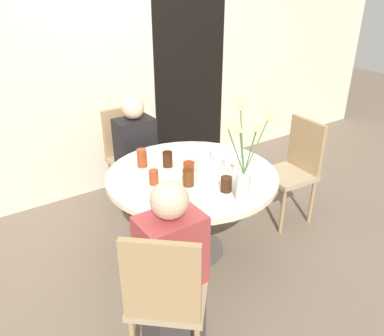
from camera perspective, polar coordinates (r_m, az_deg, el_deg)
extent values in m
plane|color=#6B5B4C|center=(3.14, 0.00, -12.34)|extent=(16.00, 16.00, 0.00)
cube|color=beige|center=(3.80, -12.80, 15.48)|extent=(8.00, 0.05, 2.60)
cube|color=black|center=(4.26, -0.27, 13.37)|extent=(0.90, 0.01, 2.05)
cylinder|color=beige|center=(2.77, 0.00, -1.12)|extent=(1.27, 1.27, 0.04)
cylinder|color=#4C4742|center=(2.94, 0.00, -7.00)|extent=(0.12, 0.12, 0.63)
cylinder|color=#4C4742|center=(3.13, 0.00, -12.12)|extent=(0.51, 0.51, 0.03)
cube|color=#9E896B|center=(3.62, -9.03, 1.09)|extent=(0.41, 0.41, 0.04)
cube|color=#997A51|center=(3.68, -10.63, 5.58)|extent=(0.38, 0.05, 0.46)
cylinder|color=#997A51|center=(3.52, -9.91, -3.99)|extent=(0.03, 0.03, 0.43)
cylinder|color=#997A51|center=(3.66, -5.18, -2.48)|extent=(0.03, 0.03, 0.43)
cylinder|color=#997A51|center=(3.79, -12.26, -1.91)|extent=(0.03, 0.03, 0.43)
cylinder|color=#997A51|center=(3.92, -7.78, -0.57)|extent=(0.03, 0.03, 0.43)
cube|color=#9E896B|center=(2.13, -3.46, -18.63)|extent=(0.56, 0.56, 0.04)
cube|color=#997A51|center=(1.83, -4.75, -16.96)|extent=(0.31, 0.28, 0.46)
cylinder|color=#997A51|center=(2.40, 1.74, -20.20)|extent=(0.03, 0.03, 0.43)
cylinder|color=#997A51|center=(2.44, -6.71, -19.35)|extent=(0.03, 0.03, 0.43)
cube|color=#9E896B|center=(3.40, 14.26, -1.08)|extent=(0.43, 0.43, 0.04)
cube|color=#997A51|center=(3.42, 16.96, 3.35)|extent=(0.07, 0.38, 0.46)
cylinder|color=#997A51|center=(3.52, 9.95, -4.01)|extent=(0.03, 0.03, 0.43)
cylinder|color=#997A51|center=(3.30, 13.62, -6.52)|extent=(0.03, 0.03, 0.43)
cylinder|color=#997A51|center=(3.72, 14.06, -2.68)|extent=(0.03, 0.03, 0.43)
cylinder|color=#997A51|center=(3.52, 17.76, -4.94)|extent=(0.03, 0.03, 0.43)
cylinder|color=white|center=(2.80, 2.81, 0.73)|extent=(0.25, 0.25, 0.10)
cylinder|color=#E54C4C|center=(2.77, 2.84, 2.11)|extent=(0.01, 0.01, 0.04)
cylinder|color=#B2C6C1|center=(2.39, 7.78, -2.92)|extent=(0.09, 0.09, 0.19)
cylinder|color=#4C7538|center=(2.25, 6.66, 2.67)|extent=(0.14, 0.04, 0.34)
cone|color=#EFCC66|center=(2.16, 5.29, 6.56)|extent=(0.04, 0.04, 0.04)
cylinder|color=#4C7538|center=(2.23, 7.61, 2.37)|extent=(0.11, 0.06, 0.34)
cone|color=#EFCC66|center=(2.12, 7.28, 6.01)|extent=(0.04, 0.04, 0.04)
cylinder|color=#4C7538|center=(2.24, 8.88, 2.51)|extent=(0.02, 0.11, 0.35)
cone|color=#EFCC66|center=(2.14, 9.95, 6.26)|extent=(0.05, 0.05, 0.05)
cylinder|color=#4C7538|center=(2.31, 7.65, 4.25)|extent=(0.03, 0.10, 0.42)
cone|color=#EFCC66|center=(2.28, 7.38, 9.56)|extent=(0.05, 0.05, 0.06)
cylinder|color=#4C7538|center=(2.31, 9.81, 3.42)|extent=(0.15, 0.04, 0.37)
cone|color=#EFCC66|center=(2.29, 11.77, 7.86)|extent=(0.05, 0.05, 0.05)
cylinder|color=white|center=(3.05, 6.98, 1.80)|extent=(0.16, 0.16, 0.01)
cylinder|color=#33190C|center=(2.51, 5.24, -2.47)|extent=(0.08, 0.08, 0.10)
cylinder|color=maroon|center=(2.60, -5.85, -1.40)|extent=(0.07, 0.07, 0.11)
cylinder|color=#51280F|center=(2.57, -0.55, -1.48)|extent=(0.08, 0.08, 0.12)
cylinder|color=maroon|center=(2.86, -7.64, 1.52)|extent=(0.08, 0.08, 0.14)
cylinder|color=maroon|center=(2.65, -0.50, -0.38)|extent=(0.08, 0.08, 0.13)
cylinder|color=#33190C|center=(2.85, -3.74, 1.34)|extent=(0.08, 0.08, 0.12)
cube|color=#383333|center=(3.65, -8.21, -2.39)|extent=(0.31, 0.24, 0.47)
cube|color=black|center=(3.46, -8.67, 4.11)|extent=(0.34, 0.24, 0.42)
sphere|color=#D1A889|center=(3.36, -9.02, 9.02)|extent=(0.20, 0.20, 0.20)
cube|color=#383333|center=(2.34, -2.94, -21.03)|extent=(0.31, 0.24, 0.47)
cube|color=#993838|center=(2.04, -3.22, -12.44)|extent=(0.34, 0.24, 0.42)
sphere|color=#D1A889|center=(1.86, -3.45, -4.91)|extent=(0.20, 0.20, 0.20)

